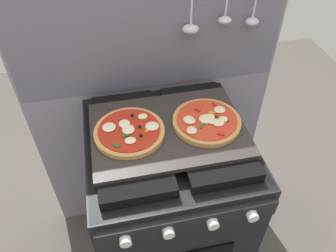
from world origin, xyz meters
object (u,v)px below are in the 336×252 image
at_px(stove, 168,204).
at_px(baking_tray, 168,130).
at_px(pizza_left, 130,132).
at_px(pizza_right, 207,121).

distance_m(stove, baking_tray, 0.46).
relative_size(stove, pizza_left, 3.70).
bearing_deg(stove, pizza_left, 179.99).
height_order(stove, pizza_right, pizza_right).
xyz_separation_m(stove, baking_tray, (0.00, 0.00, 0.46)).
distance_m(baking_tray, pizza_left, 0.14).
xyz_separation_m(baking_tray, pizza_right, (0.14, -0.01, 0.02)).
relative_size(stove, baking_tray, 1.67).
bearing_deg(pizza_right, pizza_left, 179.01).
height_order(baking_tray, pizza_left, pizza_left).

